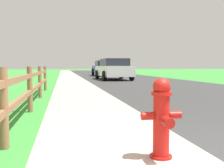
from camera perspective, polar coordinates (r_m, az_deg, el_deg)
name	(u,v)px	position (r m, az deg, el deg)	size (l,w,h in m)	color
ground_plane	(79,76)	(27.19, -7.06, 1.71)	(120.00, 120.00, 0.00)	#388C35
road_asphalt	(110,75)	(29.59, -0.51, 1.92)	(7.00, 66.00, 0.01)	#343434
curb_concrete	(49,75)	(29.17, -13.19, 1.79)	(6.00, 66.00, 0.01)	#B49D8F
grass_verge	(35,75)	(29.28, -16.13, 1.75)	(5.00, 66.00, 0.00)	#388C35
fire_hydrant	(162,117)	(2.94, 10.51, -6.94)	(0.44, 0.37, 0.87)	red
rail_fence	(30,86)	(5.98, -17.12, -0.34)	(0.11, 10.53, 0.99)	#896041
parked_suv_white	(114,69)	(19.58, 0.34, 3.22)	(2.27, 4.85, 1.53)	white
parked_car_blue	(104,68)	(27.20, -1.70, 3.40)	(2.14, 4.89, 1.53)	navy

